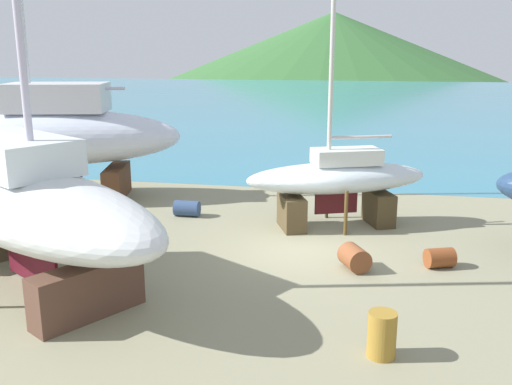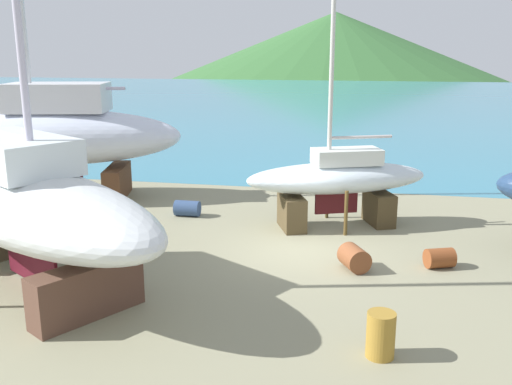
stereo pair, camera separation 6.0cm
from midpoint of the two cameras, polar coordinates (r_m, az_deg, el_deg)
name	(u,v)px [view 1 (the left image)]	position (r m, az deg, el deg)	size (l,w,h in m)	color
ground_plane	(295,279)	(15.36, 3.79, -8.64)	(40.31, 40.31, 0.00)	gray
sea_water	(354,101)	(69.20, 9.70, 8.99)	(158.43, 89.56, 0.01)	teal
headland_hill	(332,73)	(153.77, 7.60, 11.77)	(153.98, 153.98, 30.41)	#346431
sailboat_small_center	(48,135)	(24.40, -20.09, 5.43)	(11.11, 5.71, 19.47)	#553126
sailboat_mid_port	(337,179)	(19.54, 8.04, 1.32)	(6.48, 4.02, 11.17)	#4D3F26
sailboat_large_starboard	(25,201)	(15.39, -22.14, -0.81)	(10.62, 8.21, 18.14)	brown
barrel_blue_faded	(440,258)	(16.83, 17.74, -6.22)	(0.55, 0.55, 0.76)	brown
barrel_rust_far	(187,208)	(21.01, -6.97, -1.58)	(0.57, 0.57, 0.90)	#324971
barrel_tipped_center	(355,258)	(16.10, 9.69, -6.44)	(0.67, 0.67, 0.85)	brown
barrel_tipped_right	(382,335)	(11.85, 12.29, -13.67)	(0.57, 0.57, 0.94)	olive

